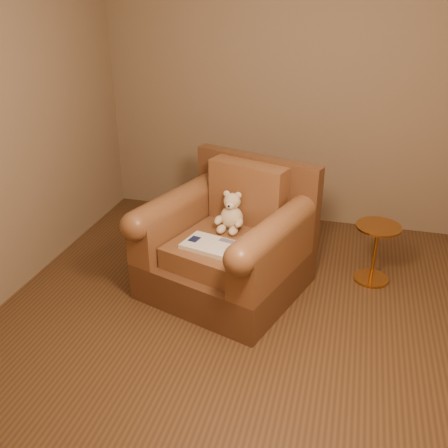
# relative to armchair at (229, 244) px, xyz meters

# --- Properties ---
(floor) EXTENTS (4.00, 4.00, 0.00)m
(floor) POSITION_rel_armchair_xyz_m (0.38, -0.55, -0.38)
(floor) COLOR #4F331B
(floor) RESTS_ON ground
(room) EXTENTS (4.02, 4.02, 2.71)m
(room) POSITION_rel_armchair_xyz_m (0.38, -0.55, 1.33)
(room) COLOR #816A4F
(room) RESTS_ON ground
(armchair) EXTENTS (1.37, 1.33, 0.99)m
(armchair) POSITION_rel_armchair_xyz_m (0.00, 0.00, 0.00)
(armchair) COLOR #56331C
(armchair) RESTS_ON floor
(teddy_bear) EXTENTS (0.23, 0.25, 0.31)m
(teddy_bear) POSITION_rel_armchair_xyz_m (-0.01, 0.10, 0.21)
(teddy_bear) COLOR beige
(teddy_bear) RESTS_ON armchair
(guidebook) EXTENTS (0.48, 0.36, 0.04)m
(guidebook) POSITION_rel_armchair_xyz_m (-0.06, -0.25, 0.11)
(guidebook) COLOR beige
(guidebook) RESTS_ON armchair
(side_table) EXTENTS (0.36, 0.36, 0.50)m
(side_table) POSITION_rel_armchair_xyz_m (1.12, 0.39, -0.11)
(side_table) COLOR #B97933
(side_table) RESTS_ON floor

